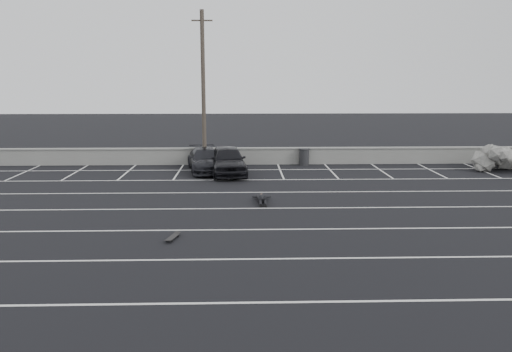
{
  "coord_description": "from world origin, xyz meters",
  "views": [
    {
      "loc": [
        -1.25,
        -17.39,
        5.43
      ],
      "look_at": [
        -0.63,
        5.01,
        1.0
      ],
      "focal_mm": 35.0,
      "sensor_mm": 36.0,
      "label": 1
    }
  ],
  "objects_px": {
    "car_right": "(205,160)",
    "riprap_pile": "(512,161)",
    "car_left": "(228,160)",
    "utility_pole": "(203,89)",
    "trash_bin": "(304,157)",
    "skateboard": "(173,237)",
    "person": "(262,196)"
  },
  "relations": [
    {
      "from": "trash_bin",
      "to": "skateboard",
      "type": "relative_size",
      "value": 1.23
    },
    {
      "from": "car_right",
      "to": "skateboard",
      "type": "distance_m",
      "value": 12.72
    },
    {
      "from": "car_left",
      "to": "trash_bin",
      "type": "relative_size",
      "value": 4.51
    },
    {
      "from": "riprap_pile",
      "to": "skateboard",
      "type": "relative_size",
      "value": 5.79
    },
    {
      "from": "person",
      "to": "car_left",
      "type": "bearing_deg",
      "value": 104.54
    },
    {
      "from": "riprap_pile",
      "to": "utility_pole",
      "type": "bearing_deg",
      "value": 174.75
    },
    {
      "from": "person",
      "to": "utility_pole",
      "type": "bearing_deg",
      "value": 109.4
    },
    {
      "from": "person",
      "to": "skateboard",
      "type": "distance_m",
      "value": 6.28
    },
    {
      "from": "car_left",
      "to": "utility_pole",
      "type": "height_order",
      "value": "utility_pole"
    },
    {
      "from": "car_left",
      "to": "riprap_pile",
      "type": "height_order",
      "value": "car_left"
    },
    {
      "from": "trash_bin",
      "to": "riprap_pile",
      "type": "bearing_deg",
      "value": -9.73
    },
    {
      "from": "car_left",
      "to": "car_right",
      "type": "height_order",
      "value": "car_left"
    },
    {
      "from": "car_left",
      "to": "car_right",
      "type": "bearing_deg",
      "value": 137.47
    },
    {
      "from": "riprap_pile",
      "to": "skateboard",
      "type": "height_order",
      "value": "riprap_pile"
    },
    {
      "from": "person",
      "to": "skateboard",
      "type": "height_order",
      "value": "person"
    },
    {
      "from": "riprap_pile",
      "to": "skateboard",
      "type": "bearing_deg",
      "value": -145.84
    },
    {
      "from": "car_left",
      "to": "utility_pole",
      "type": "bearing_deg",
      "value": 114.24
    },
    {
      "from": "riprap_pile",
      "to": "person",
      "type": "xyz_separation_m",
      "value": [
        -15.23,
        -7.18,
        -0.31
      ]
    },
    {
      "from": "car_right",
      "to": "trash_bin",
      "type": "distance_m",
      "value": 6.39
    },
    {
      "from": "riprap_pile",
      "to": "person",
      "type": "relative_size",
      "value": 2.26
    },
    {
      "from": "trash_bin",
      "to": "person",
      "type": "xyz_separation_m",
      "value": [
        -3.03,
        -9.27,
        -0.32
      ]
    },
    {
      "from": "car_right",
      "to": "person",
      "type": "distance_m",
      "value": 7.96
    },
    {
      "from": "car_left",
      "to": "utility_pole",
      "type": "xyz_separation_m",
      "value": [
        -1.5,
        2.51,
        3.93
      ]
    },
    {
      "from": "utility_pole",
      "to": "car_left",
      "type": "bearing_deg",
      "value": -59.19
    },
    {
      "from": "car_right",
      "to": "riprap_pile",
      "type": "xyz_separation_m",
      "value": [
        18.28,
        -0.16,
        -0.14
      ]
    },
    {
      "from": "car_left",
      "to": "skateboard",
      "type": "xyz_separation_m",
      "value": [
        -1.56,
        -11.72,
        -0.73
      ]
    },
    {
      "from": "car_right",
      "to": "trash_bin",
      "type": "bearing_deg",
      "value": 7.28
    },
    {
      "from": "utility_pole",
      "to": "car_right",
      "type": "bearing_deg",
      "value": -84.58
    },
    {
      "from": "utility_pole",
      "to": "trash_bin",
      "type": "relative_size",
      "value": 8.87
    },
    {
      "from": "car_right",
      "to": "trash_bin",
      "type": "relative_size",
      "value": 4.37
    },
    {
      "from": "trash_bin",
      "to": "riprap_pile",
      "type": "distance_m",
      "value": 12.37
    },
    {
      "from": "riprap_pile",
      "to": "trash_bin",
      "type": "bearing_deg",
      "value": 170.27
    }
  ]
}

